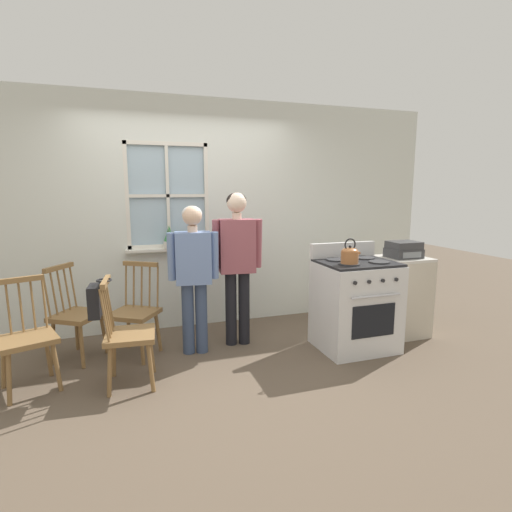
{
  "coord_description": "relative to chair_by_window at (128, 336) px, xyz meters",
  "views": [
    {
      "loc": [
        -0.73,
        -3.35,
        1.66
      ],
      "look_at": [
        0.51,
        0.35,
        1.0
      ],
      "focal_mm": 28.0,
      "sensor_mm": 36.0,
      "label": 1
    }
  ],
  "objects": [
    {
      "name": "ground_plane",
      "position": [
        0.73,
        -0.03,
        -0.44
      ],
      "size": [
        16.0,
        16.0,
        0.0
      ],
      "primitive_type": "plane",
      "color": "brown"
    },
    {
      "name": "stove",
      "position": [
        2.26,
        0.09,
        0.04
      ],
      "size": [
        0.76,
        0.68,
        1.08
      ],
      "color": "silver",
      "rests_on": "ground_plane"
    },
    {
      "name": "chair_center_cluster",
      "position": [
        -0.47,
        0.72,
        0.0
      ],
      "size": [
        0.56,
        0.57,
        0.93
      ],
      "rotation": [
        0.0,
        0.0,
        1.0
      ],
      "color": "olive",
      "rests_on": "ground_plane"
    },
    {
      "name": "side_counter",
      "position": [
        2.97,
        0.28,
        0.01
      ],
      "size": [
        0.55,
        0.5,
        0.9
      ],
      "color": "beige",
      "rests_on": "ground_plane"
    },
    {
      "name": "kettle",
      "position": [
        2.09,
        -0.04,
        0.59
      ],
      "size": [
        0.21,
        0.17,
        0.25
      ],
      "color": "#A86638",
      "rests_on": "stove"
    },
    {
      "name": "chair_near_wall",
      "position": [
        -0.79,
        0.18,
        0.0
      ],
      "size": [
        0.53,
        0.52,
        0.93
      ],
      "rotation": [
        0.0,
        0.0,
        0.35
      ],
      "color": "olive",
      "rests_on": "ground_plane"
    },
    {
      "name": "chair_near_stove",
      "position": [
        0.08,
        0.62,
        0.0
      ],
      "size": [
        0.57,
        0.56,
        0.93
      ],
      "rotation": [
        0.0,
        0.0,
        -0.57
      ],
      "color": "olive",
      "rests_on": "ground_plane"
    },
    {
      "name": "chair_by_window",
      "position": [
        0.0,
        0.0,
        0.0
      ],
      "size": [
        0.44,
        0.45,
        0.93
      ],
      "rotation": [
        0.0,
        0.0,
        1.49
      ],
      "color": "olive",
      "rests_on": "ground_plane"
    },
    {
      "name": "stereo",
      "position": [
        2.97,
        0.26,
        0.55
      ],
      "size": [
        0.34,
        0.29,
        0.18
      ],
      "color": "#38383A",
      "rests_on": "side_counter"
    },
    {
      "name": "wall_back",
      "position": [
        0.74,
        1.37,
        0.9
      ],
      "size": [
        6.4,
        0.16,
        2.7
      ],
      "color": "silver",
      "rests_on": "ground_plane"
    },
    {
      "name": "person_teen_center",
      "position": [
        1.13,
        0.58,
        0.54
      ],
      "size": [
        0.53,
        0.25,
        1.62
      ],
      "rotation": [
        0.0,
        0.0,
        -0.11
      ],
      "color": "black",
      "rests_on": "ground_plane"
    },
    {
      "name": "person_elderly_left",
      "position": [
        0.65,
        0.5,
        0.45
      ],
      "size": [
        0.51,
        0.25,
        1.49
      ],
      "rotation": [
        0.0,
        0.0,
        -0.13
      ],
      "color": "#384766",
      "rests_on": "ground_plane"
    },
    {
      "name": "handbag",
      "position": [
        -0.23,
        0.02,
        0.32
      ],
      "size": [
        0.2,
        0.23,
        0.31
      ],
      "color": "black",
      "rests_on": "chair_by_window"
    },
    {
      "name": "potted_plant",
      "position": [
        0.51,
        1.28,
        0.63
      ],
      "size": [
        0.13,
        0.13,
        0.29
      ],
      "color": "beige",
      "rests_on": "wall_back"
    }
  ]
}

